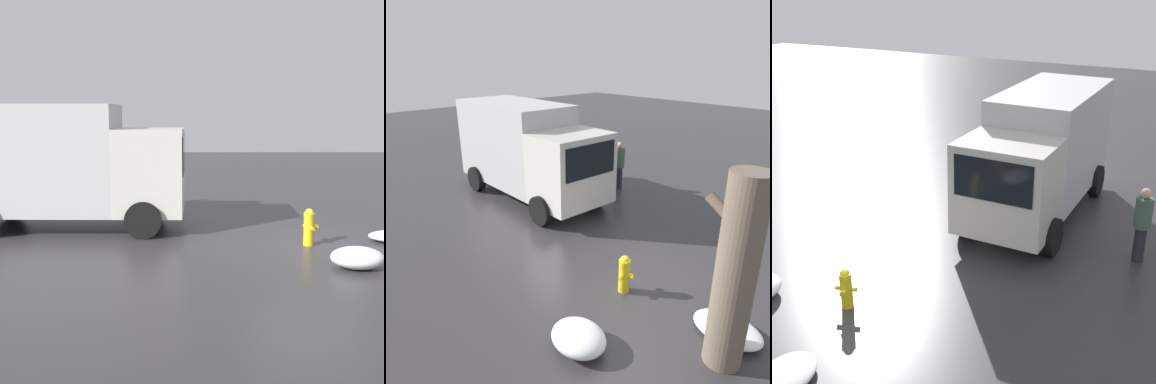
% 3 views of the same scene
% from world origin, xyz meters
% --- Properties ---
extents(ground_plane, '(60.00, 60.00, 0.00)m').
position_xyz_m(ground_plane, '(0.00, 0.00, 0.00)').
color(ground_plane, '#333033').
extents(fire_hydrant, '(0.35, 0.45, 0.86)m').
position_xyz_m(fire_hydrant, '(-0.00, -0.00, 0.44)').
color(fire_hydrant, yellow).
rests_on(fire_hydrant, ground_plane).
extents(tree_trunk, '(0.95, 0.62, 3.32)m').
position_xyz_m(tree_trunk, '(-2.38, 0.29, 1.67)').
color(tree_trunk, '#6B5B4C').
rests_on(tree_trunk, ground_plane).
extents(delivery_truck, '(6.09, 2.61, 3.24)m').
position_xyz_m(delivery_truck, '(6.02, -1.92, 1.74)').
color(delivery_truck, beige).
rests_on(delivery_truck, ground_plane).
extents(pedestrian, '(0.39, 0.39, 1.78)m').
position_xyz_m(pedestrian, '(4.38, -4.85, 0.97)').
color(pedestrian, '#23232D').
rests_on(pedestrian, ground_plane).
extents(snow_pile_by_hydrant, '(1.05, 0.87, 0.42)m').
position_xyz_m(snow_pile_by_hydrant, '(-0.54, 1.84, 0.21)').
color(snow_pile_by_hydrant, white).
rests_on(snow_pile_by_hydrant, ground_plane).
extents(snow_pile_curbside, '(1.27, 0.90, 0.24)m').
position_xyz_m(snow_pile_curbside, '(-2.15, -0.37, 0.12)').
color(snow_pile_curbside, white).
rests_on(snow_pile_curbside, ground_plane).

